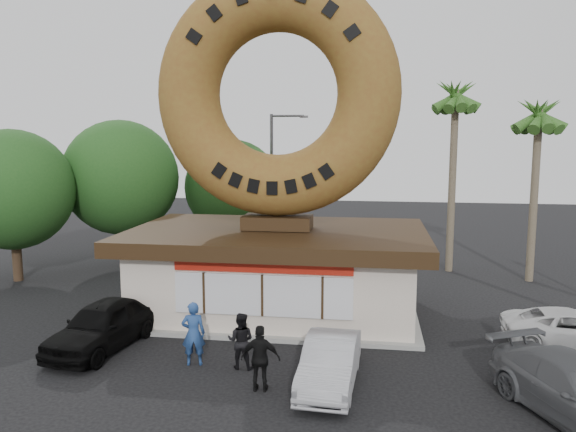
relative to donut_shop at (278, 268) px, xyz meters
The scene contains 15 objects.
ground 6.24m from the donut_shop, 90.00° to the right, with size 90.00×90.00×0.00m, color black.
donut_shop is the anchor object (origin of this frame).
giant_donut 6.55m from the donut_shop, 90.00° to the left, with size 9.04×9.04×2.30m, color brown.
tree_west 12.15m from the donut_shop, 143.55° to the left, with size 6.00×6.00×7.65m.
tree_mid 10.12m from the donut_shop, 113.92° to the left, with size 5.20×5.20×6.63m.
tree_far 13.59m from the donut_shop, 166.94° to the left, with size 5.60×5.60×7.14m.
palm_near 12.83m from the donut_shop, 46.90° to the left, with size 2.60×2.60×9.75m.
palm_far 14.00m from the donut_shop, 30.64° to the left, with size 2.60×2.60×8.75m.
street_lamp 10.54m from the donut_shop, 100.50° to the left, with size 2.11×0.20×8.00m.
person_left 5.64m from the donut_shop, 107.19° to the right, with size 0.71×0.46×1.93m, color navy.
person_center 5.45m from the donut_shop, 92.15° to the right, with size 0.81×0.63×1.67m, color black.
person_right 6.85m from the donut_shop, 84.33° to the right, with size 1.06×0.44×1.81m, color black.
car_black 6.77m from the donut_shop, 137.60° to the right, with size 1.83×4.54×1.55m, color black.
car_silver 6.72m from the donut_shop, 68.04° to the right, with size 1.40×4.00×1.32m, color #B0B0B5.
car_white 10.34m from the donut_shop, 11.81° to the right, with size 1.99×4.31×1.20m, color silver.
Camera 1 is at (3.49, -14.80, 6.77)m, focal length 35.00 mm.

